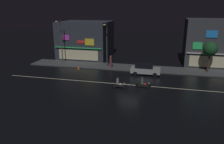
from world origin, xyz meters
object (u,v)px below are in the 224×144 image
(parked_car_near_kerb, at_px, (145,69))
(motorcycle_following, at_px, (143,84))
(streetlamp_mid, at_px, (107,41))
(pedestrian_on_sidewalk, at_px, (111,62))
(motorcycle_lead, at_px, (118,84))
(traffic_cone, at_px, (78,68))
(streetlamp_west, at_px, (61,38))

(parked_car_near_kerb, bearing_deg, motorcycle_following, 92.71)
(streetlamp_mid, distance_m, parked_car_near_kerb, 7.95)
(pedestrian_on_sidewalk, bearing_deg, streetlamp_mid, 49.18)
(motorcycle_lead, bearing_deg, streetlamp_mid, -59.92)
(traffic_cone, bearing_deg, parked_car_near_kerb, -2.24)
(streetlamp_west, relative_size, traffic_cone, 13.48)
(pedestrian_on_sidewalk, distance_m, parked_car_near_kerb, 6.28)
(streetlamp_mid, bearing_deg, pedestrian_on_sidewalk, -24.87)
(pedestrian_on_sidewalk, distance_m, traffic_cone, 5.33)
(motorcycle_lead, bearing_deg, parked_car_near_kerb, -104.21)
(streetlamp_west, bearing_deg, streetlamp_mid, -4.93)
(motorcycle_following, xyz_separation_m, traffic_cone, (-11.03, 6.40, -0.36))
(pedestrian_on_sidewalk, bearing_deg, parked_car_near_kerb, -127.75)
(streetlamp_mid, xyz_separation_m, parked_car_near_kerb, (6.63, -2.70, -3.46))
(pedestrian_on_sidewalk, relative_size, motorcycle_lead, 1.03)
(motorcycle_lead, xyz_separation_m, traffic_cone, (-8.11, 7.16, -0.36))
(motorcycle_lead, height_order, motorcycle_following, same)
(motorcycle_lead, bearing_deg, motorcycle_following, -158.30)
(parked_car_near_kerb, distance_m, traffic_cone, 10.77)
(parked_car_near_kerb, bearing_deg, streetlamp_west, -12.84)
(parked_car_near_kerb, height_order, motorcycle_lead, parked_car_near_kerb)
(pedestrian_on_sidewalk, xyz_separation_m, motorcycle_following, (6.11, -8.31, -0.41))
(parked_car_near_kerb, xyz_separation_m, traffic_cone, (-10.75, 0.42, -0.59))
(motorcycle_lead, relative_size, traffic_cone, 3.45)
(streetlamp_west, distance_m, traffic_cone, 6.72)
(streetlamp_mid, xyz_separation_m, pedestrian_on_sidewalk, (0.80, -0.37, -3.28))
(streetlamp_mid, height_order, motorcycle_following, streetlamp_mid)
(streetlamp_west, height_order, streetlamp_mid, streetlamp_west)
(streetlamp_west, height_order, traffic_cone, streetlamp_west)
(streetlamp_west, distance_m, parked_car_near_kerb, 15.84)
(pedestrian_on_sidewalk, height_order, motorcycle_lead, pedestrian_on_sidewalk)
(streetlamp_west, height_order, motorcycle_following, streetlamp_west)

